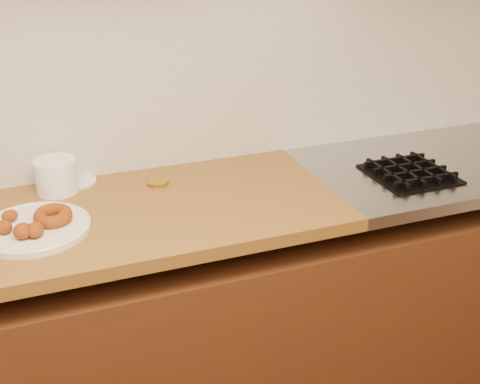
% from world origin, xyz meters
% --- Properties ---
extents(wall_back, '(4.00, 0.02, 2.70)m').
position_xyz_m(wall_back, '(0.00, 2.00, 1.35)').
color(wall_back, tan).
rests_on(wall_back, ground).
extents(base_cabinet, '(3.60, 0.60, 0.77)m').
position_xyz_m(base_cabinet, '(0.00, 1.69, 0.39)').
color(base_cabinet, '#49240E').
rests_on(base_cabinet, floor).
extents(stovetop, '(1.30, 0.62, 0.04)m').
position_xyz_m(stovetop, '(1.15, 1.69, 0.88)').
color(stovetop, '#9EA0A5').
rests_on(stovetop, base_cabinet).
extents(backsplash, '(3.60, 0.02, 0.60)m').
position_xyz_m(backsplash, '(0.00, 1.99, 1.20)').
color(backsplash, beige).
rests_on(backsplash, wall_back).
extents(donut_plate, '(0.31, 0.31, 0.02)m').
position_xyz_m(donut_plate, '(-0.40, 1.64, 0.91)').
color(donut_plate, white).
rests_on(donut_plate, butcher_block).
extents(ring_donut, '(0.11, 0.11, 0.05)m').
position_xyz_m(ring_donut, '(-0.35, 1.65, 0.94)').
color(ring_donut, '#7A2D07').
rests_on(ring_donut, donut_plate).
extents(fried_dough_chunks, '(0.13, 0.17, 0.04)m').
position_xyz_m(fried_dough_chunks, '(-0.44, 1.61, 0.94)').
color(fried_dough_chunks, '#7A2D07').
rests_on(fried_dough_chunks, donut_plate).
extents(plastic_tub, '(0.16, 0.16, 0.11)m').
position_xyz_m(plastic_tub, '(-0.32, 1.89, 0.95)').
color(plastic_tub, white).
rests_on(plastic_tub, butcher_block).
extents(tub_lid, '(0.17, 0.17, 0.01)m').
position_xyz_m(tub_lid, '(-0.26, 1.94, 0.90)').
color(tub_lid, white).
rests_on(tub_lid, butcher_block).
extents(brass_jar_lid, '(0.07, 0.07, 0.01)m').
position_xyz_m(brass_jar_lid, '(-0.01, 1.84, 0.91)').
color(brass_jar_lid, '#B18C2E').
rests_on(brass_jar_lid, butcher_block).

